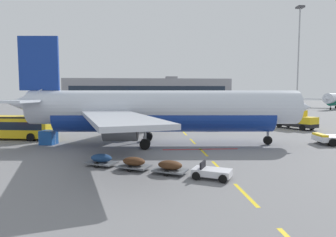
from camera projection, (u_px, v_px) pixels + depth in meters
name	position (u px, v px, depth m)	size (l,w,h in m)	color
ground	(307.00, 128.00, 50.15)	(400.00, 400.00, 0.00)	slate
apron_paint_markings	(182.00, 131.00, 45.55)	(8.00, 94.02, 0.01)	yellow
airliner_foreground	(159.00, 110.00, 33.02)	(34.81, 34.55, 12.20)	silver
apron_shuttle_bus	(6.00, 126.00, 37.40)	(12.31, 4.72, 3.00)	yellow
ground_power_truck	(294.00, 119.00, 48.75)	(5.15, 7.36, 3.14)	black
baggage_train	(152.00, 165.00, 21.68)	(10.97, 6.63, 1.14)	silver
uld_cargo_container	(49.00, 137.00, 33.57)	(1.87, 1.84, 1.60)	#194C9E
apron_light_mast_far	(299.00, 49.00, 77.80)	(1.80, 1.80, 28.99)	slate
terminal_satellite	(148.00, 93.00, 149.84)	(80.02, 25.74, 14.81)	gray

